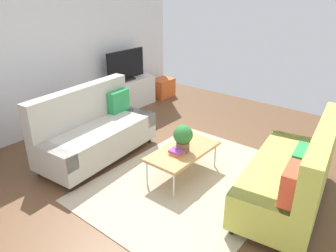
{
  "coord_description": "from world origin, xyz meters",
  "views": [
    {
      "loc": [
        -3.0,
        -2.45,
        2.53
      ],
      "look_at": [
        0.28,
        0.21,
        0.65
      ],
      "focal_mm": 34.19,
      "sensor_mm": 36.0,
      "label": 1
    }
  ],
  "objects_px": {
    "coffee_table": "(183,152)",
    "table_book_0": "(178,152)",
    "couch_green": "(293,174)",
    "tv": "(126,66)",
    "storage_trunk": "(163,88)",
    "tv_console": "(127,94)",
    "bottle_0": "(112,80)",
    "couch_beige": "(95,131)",
    "vase_0": "(103,82)",
    "potted_plant": "(183,137)"
  },
  "relations": [
    {
      "from": "coffee_table",
      "to": "vase_0",
      "type": "relative_size",
      "value": 7.54
    },
    {
      "from": "tv",
      "to": "table_book_0",
      "type": "height_order",
      "value": "tv"
    },
    {
      "from": "couch_green",
      "to": "bottle_0",
      "type": "xyz_separation_m",
      "value": [
        0.71,
        3.98,
        0.3
      ]
    },
    {
      "from": "coffee_table",
      "to": "couch_green",
      "type": "bearing_deg",
      "value": -78.4
    },
    {
      "from": "coffee_table",
      "to": "vase_0",
      "type": "height_order",
      "value": "vase_0"
    },
    {
      "from": "couch_beige",
      "to": "coffee_table",
      "type": "xyz_separation_m",
      "value": [
        0.39,
        -1.42,
        -0.05
      ]
    },
    {
      "from": "coffee_table",
      "to": "table_book_0",
      "type": "bearing_deg",
      "value": -177.07
    },
    {
      "from": "table_book_0",
      "to": "couch_green",
      "type": "bearing_deg",
      "value": -74.1
    },
    {
      "from": "tv_console",
      "to": "potted_plant",
      "type": "distance_m",
      "value": 3.0
    },
    {
      "from": "couch_green",
      "to": "tv",
      "type": "height_order",
      "value": "tv"
    },
    {
      "from": "table_book_0",
      "to": "bottle_0",
      "type": "xyz_separation_m",
      "value": [
        1.11,
        2.56,
        0.31
      ]
    },
    {
      "from": "storage_trunk",
      "to": "bottle_0",
      "type": "xyz_separation_m",
      "value": [
        -1.53,
        0.06,
        0.53
      ]
    },
    {
      "from": "table_book_0",
      "to": "vase_0",
      "type": "bearing_deg",
      "value": 69.98
    },
    {
      "from": "couch_beige",
      "to": "couch_green",
      "type": "bearing_deg",
      "value": 98.37
    },
    {
      "from": "vase_0",
      "to": "potted_plant",
      "type": "bearing_deg",
      "value": -108.26
    },
    {
      "from": "coffee_table",
      "to": "tv_console",
      "type": "xyz_separation_m",
      "value": [
        1.44,
        2.6,
        -0.07
      ]
    },
    {
      "from": "coffee_table",
      "to": "potted_plant",
      "type": "xyz_separation_m",
      "value": [
        -0.02,
        -0.01,
        0.24
      ]
    },
    {
      "from": "couch_beige",
      "to": "couch_green",
      "type": "distance_m",
      "value": 2.93
    },
    {
      "from": "couch_beige",
      "to": "bottle_0",
      "type": "xyz_separation_m",
      "value": [
        1.4,
        1.14,
        0.3
      ]
    },
    {
      "from": "tv_console",
      "to": "vase_0",
      "type": "height_order",
      "value": "vase_0"
    },
    {
      "from": "storage_trunk",
      "to": "vase_0",
      "type": "bearing_deg",
      "value": 174.9
    },
    {
      "from": "potted_plant",
      "to": "table_book_0",
      "type": "relative_size",
      "value": 1.59
    },
    {
      "from": "tv_console",
      "to": "bottle_0",
      "type": "bearing_deg",
      "value": -174.72
    },
    {
      "from": "couch_green",
      "to": "vase_0",
      "type": "bearing_deg",
      "value": 74.47
    },
    {
      "from": "tv",
      "to": "table_book_0",
      "type": "bearing_deg",
      "value": -120.91
    },
    {
      "from": "potted_plant",
      "to": "table_book_0",
      "type": "distance_m",
      "value": 0.22
    },
    {
      "from": "couch_beige",
      "to": "vase_0",
      "type": "relative_size",
      "value": 13.49
    },
    {
      "from": "couch_beige",
      "to": "table_book_0",
      "type": "xyz_separation_m",
      "value": [
        0.28,
        -1.43,
        -0.01
      ]
    },
    {
      "from": "coffee_table",
      "to": "storage_trunk",
      "type": "distance_m",
      "value": 3.56
    },
    {
      "from": "tv",
      "to": "bottle_0",
      "type": "xyz_separation_m",
      "value": [
        -0.43,
        -0.02,
        -0.21
      ]
    },
    {
      "from": "tv_console",
      "to": "couch_beige",
      "type": "bearing_deg",
      "value": -147.24
    },
    {
      "from": "couch_green",
      "to": "storage_trunk",
      "type": "bearing_deg",
      "value": 52.57
    },
    {
      "from": "storage_trunk",
      "to": "table_book_0",
      "type": "distance_m",
      "value": 3.65
    },
    {
      "from": "couch_green",
      "to": "vase_0",
      "type": "distance_m",
      "value": 4.12
    },
    {
      "from": "couch_beige",
      "to": "vase_0",
      "type": "distance_m",
      "value": 1.77
    },
    {
      "from": "tv_console",
      "to": "bottle_0",
      "type": "xyz_separation_m",
      "value": [
        -0.43,
        -0.04,
        0.43
      ]
    },
    {
      "from": "potted_plant",
      "to": "tv",
      "type": "bearing_deg",
      "value": 60.63
    },
    {
      "from": "couch_green",
      "to": "tv",
      "type": "xyz_separation_m",
      "value": [
        1.14,
        4.0,
        0.51
      ]
    },
    {
      "from": "storage_trunk",
      "to": "couch_beige",
      "type": "bearing_deg",
      "value": -159.82
    },
    {
      "from": "tv",
      "to": "potted_plant",
      "type": "xyz_separation_m",
      "value": [
        -1.46,
        -2.59,
        -0.32
      ]
    },
    {
      "from": "table_book_0",
      "to": "vase_0",
      "type": "xyz_separation_m",
      "value": [
        0.97,
        2.65,
        0.28
      ]
    },
    {
      "from": "potted_plant",
      "to": "bottle_0",
      "type": "relative_size",
      "value": 1.8
    },
    {
      "from": "tv_console",
      "to": "storage_trunk",
      "type": "height_order",
      "value": "tv_console"
    },
    {
      "from": "potted_plant",
      "to": "bottle_0",
      "type": "bearing_deg",
      "value": 68.26
    },
    {
      "from": "storage_trunk",
      "to": "coffee_table",
      "type": "bearing_deg",
      "value": -135.43
    },
    {
      "from": "tv",
      "to": "vase_0",
      "type": "relative_size",
      "value": 6.86
    },
    {
      "from": "couch_beige",
      "to": "vase_0",
      "type": "xyz_separation_m",
      "value": [
        1.25,
        1.23,
        0.27
      ]
    },
    {
      "from": "tv_console",
      "to": "vase_0",
      "type": "distance_m",
      "value": 0.7
    },
    {
      "from": "tv_console",
      "to": "potted_plant",
      "type": "relative_size",
      "value": 3.68
    },
    {
      "from": "tv",
      "to": "table_book_0",
      "type": "distance_m",
      "value": 3.06
    }
  ]
}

